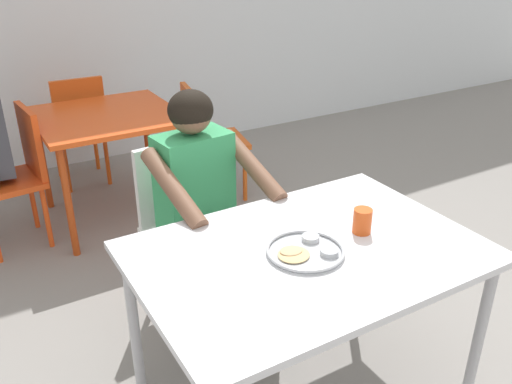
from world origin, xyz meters
TOP-DOWN VIEW (x-y plane):
  - table_foreground at (-0.09, 0.10)m, footprint 1.27×0.88m
  - thali_tray at (-0.11, 0.08)m, footprint 0.29×0.29m
  - drinking_cup at (0.17, 0.09)m, footprint 0.07×0.07m
  - chair_foreground at (-0.20, 0.99)m, footprint 0.46×0.43m
  - diner_foreground at (-0.18, 0.77)m, footprint 0.53×0.58m
  - table_background_red at (-0.25, 2.11)m, footprint 0.88×0.87m
  - chair_red_left at (-0.83, 2.06)m, footprint 0.43×0.42m
  - chair_red_right at (0.44, 2.07)m, footprint 0.47×0.48m
  - chair_red_far at (-0.29, 2.74)m, footprint 0.39×0.44m

SIDE VIEW (x-z plane):
  - chair_red_right at x=0.44m, z-range 0.07..0.90m
  - chair_red_far at x=-0.29m, z-range 0.06..0.92m
  - chair_red_left at x=-0.83m, z-range 0.07..0.93m
  - chair_foreground at x=-0.20m, z-range 0.07..0.93m
  - table_background_red at x=-0.25m, z-range 0.28..1.02m
  - table_foreground at x=-0.09m, z-range 0.30..1.04m
  - diner_foreground at x=-0.18m, z-range 0.12..1.29m
  - thali_tray at x=-0.11m, z-range 0.73..0.76m
  - drinking_cup at x=0.17m, z-range 0.74..0.84m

